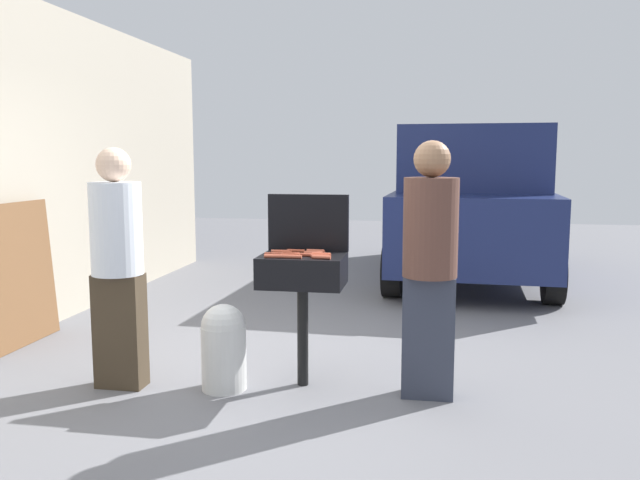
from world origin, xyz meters
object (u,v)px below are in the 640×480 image
Objects in this scene: hot_dog_15 at (292,257)px; propane_tank at (224,345)px; bbq_grill at (303,275)px; hot_dog_0 at (291,255)px; hot_dog_5 at (321,254)px; hot_dog_10 at (320,256)px; hot_dog_11 at (315,251)px; parked_minivan at (471,203)px; hot_dog_7 at (291,254)px; hot_dog_12 at (274,254)px; hot_dog_13 at (304,255)px; hot_dog_1 at (316,252)px; hot_dog_3 at (322,255)px; hot_dog_6 at (321,257)px; hot_dog_14 at (280,251)px; leaning_board at (22,274)px; hot_dog_8 at (296,251)px; person_left at (117,259)px; hot_dog_9 at (283,252)px; person_right at (430,260)px; hot_dog_4 at (313,253)px.

hot_dog_15 reaches higher than propane_tank.
bbq_grill is 0.75m from propane_tank.
hot_dog_0 and hot_dog_5 have the same top height.
propane_tank is at bearing -173.51° from hot_dog_10.
hot_dog_5 is 0.95m from propane_tank.
parked_minivan is (1.35, 4.41, 0.06)m from hot_dog_11.
hot_dog_7 and hot_dog_12 have the same top height.
hot_dog_11 is 1.00× the size of hot_dog_13.
bbq_grill is at bearing 75.14° from parked_minivan.
hot_dog_1 and hot_dog_13 have the same top height.
hot_dog_3 and hot_dog_6 have the same top height.
hot_dog_6 is 0.03× the size of parked_minivan.
hot_dog_0 is at bearing 164.30° from hot_dog_6.
hot_dog_1 is at bearing 5.07° from hot_dog_14.
hot_dog_6 and hot_dog_10 have the same top height.
leaning_board reaches higher than hot_dog_3.
hot_dog_3 and hot_dog_13 have the same top height.
hot_dog_5 is 0.34m from hot_dog_12.
hot_dog_8 is at bearing 147.83° from hot_dog_5.
bbq_grill is 7.34× the size of hot_dog_5.
person_left is at bearing -32.34° from leaning_board.
hot_dog_11 is (0.22, 0.10, 0.00)m from hot_dog_9.
leaning_board is at bearing 167.11° from hot_dog_9.
hot_dog_8 is (-0.00, 0.20, 0.00)m from hot_dog_0.
person_right is 1.40× the size of leaning_board.
hot_dog_3 is 0.03× the size of parked_minivan.
hot_dog_15 is (-0.18, -0.05, 0.00)m from hot_dog_10.
hot_dog_9 is at bearing 154.74° from hot_dog_10.
propane_tank is (-0.61, -0.22, -0.65)m from hot_dog_4.
person_right is 4.65m from parked_minivan.
hot_dog_7 is at bearing -144.92° from hot_dog_1.
hot_dog_10 is 0.25m from hot_dog_11.
hot_dog_7 is at bearing 160.33° from hot_dog_10.
hot_dog_14 is 1.08m from person_right.
hot_dog_15 is at bearing -163.76° from hot_dog_10.
parked_minivan reaches higher than person_right.
hot_dog_6 is (0.01, -0.10, 0.00)m from hot_dog_3.
person_left reaches higher than hot_dog_10.
hot_dog_1 is 1.00× the size of hot_dog_9.
hot_dog_5 is at bearing -8.56° from bbq_grill.
hot_dog_9 is 1.17m from person_left.
hot_dog_15 is 0.03× the size of parked_minivan.
hot_dog_13 is (-0.05, -0.09, 0.00)m from hot_dog_4.
hot_dog_4 is at bearing -0.45° from hot_dog_9.
person_right is at bearing -4.04° from hot_dog_5.
hot_dog_1 is at bearing 64.05° from hot_dog_15.
leaning_board is (-2.79, 0.65, -0.34)m from hot_dog_3.
person_right is (0.75, -0.02, -0.01)m from hot_dog_3.
hot_dog_1 and hot_dog_11 have the same top height.
person_right is at bearing 0.78° from hot_dog_0.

